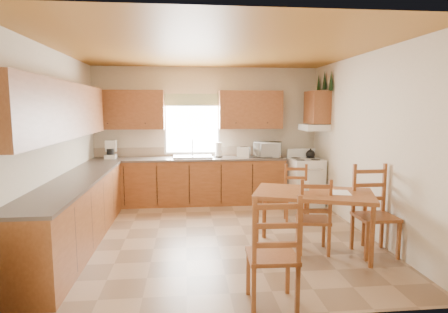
{
  "coord_description": "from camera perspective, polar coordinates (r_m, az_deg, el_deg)",
  "views": [
    {
      "loc": [
        -0.42,
        -5.35,
        1.88
      ],
      "look_at": [
        0.15,
        0.3,
        1.15
      ],
      "focal_mm": 30.0,
      "sensor_mm": 36.0,
      "label": 1
    }
  ],
  "objects": [
    {
      "name": "floor",
      "position": [
        5.69,
        -1.22,
        -11.98
      ],
      "size": [
        4.5,
        4.5,
        0.0
      ],
      "primitive_type": "plane",
      "color": "#967657",
      "rests_on": "ground"
    },
    {
      "name": "ceiling",
      "position": [
        5.43,
        -1.31,
        16.0
      ],
      "size": [
        4.5,
        4.5,
        0.0
      ],
      "primitive_type": "plane",
      "color": "#9F6625",
      "rests_on": "floor"
    },
    {
      "name": "wall_left",
      "position": [
        5.68,
        -24.53,
        1.3
      ],
      "size": [
        4.5,
        4.5,
        0.0
      ],
      "primitive_type": "plane",
      "color": "beige",
      "rests_on": "floor"
    },
    {
      "name": "wall_right",
      "position": [
        6.01,
        20.67,
        1.79
      ],
      "size": [
        4.5,
        4.5,
        0.0
      ],
      "primitive_type": "plane",
      "color": "beige",
      "rests_on": "floor"
    },
    {
      "name": "wall_back",
      "position": [
        7.63,
        -2.6,
        3.34
      ],
      "size": [
        4.5,
        4.5,
        0.0
      ],
      "primitive_type": "plane",
      "color": "beige",
      "rests_on": "floor"
    },
    {
      "name": "wall_front",
      "position": [
        3.18,
        1.96,
        -2.33
      ],
      "size": [
        4.5,
        4.5,
        0.0
      ],
      "primitive_type": "plane",
      "color": "beige",
      "rests_on": "floor"
    },
    {
      "name": "lower_cab_back",
      "position": [
        7.44,
        -5.32,
        -3.85
      ],
      "size": [
        3.75,
        0.6,
        0.88
      ],
      "primitive_type": "cube",
      "color": "brown",
      "rests_on": "floor"
    },
    {
      "name": "lower_cab_left",
      "position": [
        5.61,
        -21.59,
        -8.08
      ],
      "size": [
        0.6,
        3.6,
        0.88
      ],
      "primitive_type": "cube",
      "color": "brown",
      "rests_on": "floor"
    },
    {
      "name": "counter_back",
      "position": [
        7.37,
        -5.37,
        -0.34
      ],
      "size": [
        3.75,
        0.63,
        0.04
      ],
      "primitive_type": "cube",
      "color": "brown",
      "rests_on": "lower_cab_back"
    },
    {
      "name": "counter_left",
      "position": [
        5.51,
        -21.82,
        -3.46
      ],
      "size": [
        0.63,
        3.6,
        0.04
      ],
      "primitive_type": "cube",
      "color": "brown",
      "rests_on": "lower_cab_left"
    },
    {
      "name": "backsplash",
      "position": [
        7.64,
        -5.39,
        0.76
      ],
      "size": [
        3.75,
        0.01,
        0.18
      ],
      "primitive_type": "cube",
      "color": "gray",
      "rests_on": "counter_back"
    },
    {
      "name": "upper_cab_back_left",
      "position": [
        7.52,
        -14.5,
        6.91
      ],
      "size": [
        1.41,
        0.33,
        0.75
      ],
      "primitive_type": "cube",
      "color": "brown",
      "rests_on": "wall_back"
    },
    {
      "name": "upper_cab_back_right",
      "position": [
        7.55,
        4.05,
        7.13
      ],
      "size": [
        1.25,
        0.33,
        0.75
      ],
      "primitive_type": "cube",
      "color": "brown",
      "rests_on": "wall_back"
    },
    {
      "name": "upper_cab_left",
      "position": [
        5.46,
        -23.67,
        6.44
      ],
      "size": [
        0.33,
        3.6,
        0.75
      ],
      "primitive_type": "cube",
      "color": "brown",
      "rests_on": "wall_left"
    },
    {
      "name": "upper_cab_stove",
      "position": [
        7.44,
        13.99,
        7.27
      ],
      "size": [
        0.33,
        0.62,
        0.62
      ],
      "primitive_type": "cube",
      "color": "brown",
      "rests_on": "wall_right"
    },
    {
      "name": "range_hood",
      "position": [
        7.43,
        13.54,
        4.35
      ],
      "size": [
        0.44,
        0.62,
        0.12
      ],
      "primitive_type": "cube",
      "color": "silver",
      "rests_on": "wall_right"
    },
    {
      "name": "window_frame",
      "position": [
        7.58,
        -4.87,
        4.81
      ],
      "size": [
        1.13,
        0.02,
        1.18
      ],
      "primitive_type": "cube",
      "color": "silver",
      "rests_on": "wall_back"
    },
    {
      "name": "window_pane",
      "position": [
        7.58,
        -4.87,
        4.81
      ],
      "size": [
        1.05,
        0.01,
        1.1
      ],
      "primitive_type": "cube",
      "color": "white",
      "rests_on": "wall_back"
    },
    {
      "name": "window_valance",
      "position": [
        7.54,
        -4.91,
        8.6
      ],
      "size": [
        1.19,
        0.01,
        0.24
      ],
      "primitive_type": "cube",
      "color": "#4E763E",
      "rests_on": "wall_back"
    },
    {
      "name": "sink_basin",
      "position": [
        7.36,
        -4.79,
        -0.03
      ],
      "size": [
        0.75,
        0.45,
        0.04
      ],
      "primitive_type": "cube",
      "color": "silver",
      "rests_on": "counter_back"
    },
    {
      "name": "pine_decal_a",
      "position": [
        7.2,
        15.98,
        11.04
      ],
      "size": [
        0.22,
        0.22,
        0.36
      ],
      "primitive_type": "cone",
      "color": "black",
      "rests_on": "wall_right"
    },
    {
      "name": "pine_decal_b",
      "position": [
        7.5,
        15.07,
        11.21
      ],
      "size": [
        0.22,
        0.22,
        0.36
      ],
      "primitive_type": "cone",
      "color": "black",
      "rests_on": "wall_right"
    },
    {
      "name": "pine_decal_c",
      "position": [
        7.8,
        14.21,
        10.79
      ],
      "size": [
        0.22,
        0.22,
        0.36
      ],
      "primitive_type": "cone",
      "color": "black",
      "rests_on": "wall_right"
    },
    {
      "name": "stove",
      "position": [
        7.51,
        12.2,
        -3.86
      ],
      "size": [
        0.66,
        0.67,
        0.89
      ],
      "primitive_type": "cube",
      "rotation": [
        0.0,
        0.0,
        0.1
      ],
      "color": "silver",
      "rests_on": "floor"
    },
    {
      "name": "coffeemaker",
      "position": [
        7.52,
        -16.91,
        0.92
      ],
      "size": [
        0.22,
        0.25,
        0.32
      ],
      "primitive_type": "cube",
      "rotation": [
        0.0,
        0.0,
        -0.16
      ],
      "color": "silver",
      "rests_on": "counter_back"
    },
    {
      "name": "paper_towel",
      "position": [
        7.41,
        -0.87,
        1.04
      ],
      "size": [
        0.16,
        0.16,
        0.3
      ],
      "primitive_type": "cylinder",
      "rotation": [
        0.0,
        0.0,
        0.3
      ],
      "color": "white",
      "rests_on": "counter_back"
    },
    {
      "name": "toaster",
      "position": [
        7.41,
        3.01,
        0.67
      ],
      "size": [
        0.29,
        0.24,
        0.2
      ],
      "primitive_type": "cube",
      "rotation": [
        0.0,
        0.0,
        -0.38
      ],
      "color": "silver",
      "rests_on": "counter_back"
    },
    {
      "name": "microwave",
      "position": [
        7.48,
        6.66,
        1.07
      ],
      "size": [
        0.58,
        0.48,
        0.3
      ],
      "primitive_type": "imported",
      "rotation": [
        0.0,
        0.0,
        -0.28
      ],
      "color": "silver",
      "rests_on": "counter_back"
    },
    {
      "name": "dining_table",
      "position": [
        5.13,
        13.35,
        -9.64
      ],
      "size": [
        1.7,
        1.31,
        0.8
      ],
      "primitive_type": "cube",
      "rotation": [
        0.0,
        0.0,
        -0.34
      ],
      "color": "brown",
      "rests_on": "floor"
    },
    {
      "name": "chair_near_left",
      "position": [
        3.7,
        7.34,
        -13.76
      ],
      "size": [
        0.48,
        0.46,
        1.11
      ],
      "primitive_type": "cube",
      "rotation": [
        0.0,
        0.0,
        3.11
      ],
      "color": "brown",
      "rests_on": "floor"
    },
    {
      "name": "chair_near_right",
      "position": [
        5.1,
        13.43,
        -8.65
      ],
      "size": [
        0.47,
        0.46,
        0.99
      ],
      "primitive_type": "cube",
      "rotation": [
        0.0,
        0.0,
        2.98
      ],
      "color": "brown",
      "rests_on": "floor"
    },
    {
      "name": "chair_far_left",
      "position": [
        6.35,
        11.0,
        -5.64
      ],
      "size": [
        0.46,
        0.44,
        0.94
      ],
      "primitive_type": "cube",
      "rotation": [
        0.0,
        0.0,
        -0.18
      ],
      "color": "brown",
      "rests_on": "floor"
    },
    {
      "name": "chair_far_right",
      "position": [
        5.23,
        22.13,
        -7.71
      ],
      "size": [
        0.49,
        0.47,
        1.15
      ],
      "primitive_type": "cube",
      "rotation": [
        0.0,
        0.0,
        0.02
      ],
      "color": "brown",
      "rests_on": "floor"
    },
    {
      "name": "table_paper",
      "position": [
        5.08,
        17.32,
        -5.24
      ],
      "size": [
        0.3,
        0.35,
        0.0
      ],
      "primitive_type": "cube",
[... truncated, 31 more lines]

